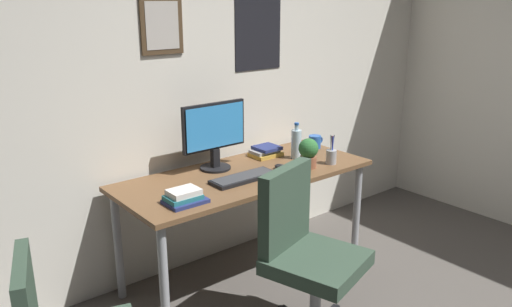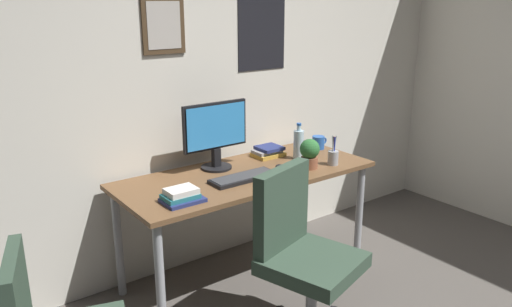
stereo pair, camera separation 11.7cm
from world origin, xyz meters
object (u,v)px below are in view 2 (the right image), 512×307
at_px(book_stack_left, 182,196).
at_px(office_chair, 300,248).
at_px(coffee_mug_near, 319,142).
at_px(potted_plant, 310,153).
at_px(monitor, 215,133).
at_px(keyboard, 243,178).
at_px(water_bottle, 298,144).
at_px(pen_cup, 333,157).
at_px(computer_mouse, 282,168).
at_px(book_stack_right, 268,152).

bearing_deg(book_stack_left, office_chair, -48.87).
xyz_separation_m(coffee_mug_near, potted_plant, (-0.36, -0.29, 0.06)).
bearing_deg(book_stack_left, monitor, 39.08).
height_order(keyboard, coffee_mug_near, coffee_mug_near).
bearing_deg(office_chair, keyboard, 85.42).
relative_size(water_bottle, book_stack_left, 1.16).
height_order(monitor, pen_cup, monitor).
bearing_deg(monitor, water_bottle, -16.23).
height_order(keyboard, computer_mouse, computer_mouse).
bearing_deg(monitor, pen_cup, -31.22).
distance_m(monitor, water_bottle, 0.60).
height_order(office_chair, book_stack_left, office_chair).
xyz_separation_m(office_chair, coffee_mug_near, (0.88, 0.80, 0.25)).
bearing_deg(potted_plant, book_stack_left, -179.15).
distance_m(keyboard, coffee_mug_near, 0.86).
xyz_separation_m(office_chair, keyboard, (0.05, 0.58, 0.22)).
xyz_separation_m(monitor, potted_plant, (0.49, -0.36, -0.13)).
xyz_separation_m(potted_plant, book_stack_right, (-0.05, 0.37, -0.07)).
height_order(computer_mouse, book_stack_right, book_stack_right).
bearing_deg(office_chair, coffee_mug_near, 42.24).
distance_m(monitor, coffee_mug_near, 0.87).
bearing_deg(potted_plant, pen_cup, -13.87).
height_order(office_chair, pen_cup, office_chair).
bearing_deg(computer_mouse, book_stack_right, 68.11).
relative_size(office_chair, book_stack_right, 4.55).
relative_size(computer_mouse, coffee_mug_near, 0.86).
bearing_deg(book_stack_left, keyboard, 10.79).
xyz_separation_m(keyboard, coffee_mug_near, (0.83, 0.21, 0.03)).
distance_m(office_chair, water_bottle, 0.97).
bearing_deg(coffee_mug_near, potted_plant, -141.00).
bearing_deg(coffee_mug_near, pen_cup, -118.90).
bearing_deg(coffee_mug_near, book_stack_right, 169.54).
relative_size(keyboard, potted_plant, 2.21).
bearing_deg(computer_mouse, pen_cup, -18.02).
relative_size(coffee_mug_near, book_stack_left, 0.59).
bearing_deg(water_bottle, coffee_mug_near, 18.71).
distance_m(coffee_mug_near, pen_cup, 0.38).
xyz_separation_m(office_chair, book_stack_right, (0.47, 0.87, 0.24)).
distance_m(pen_cup, book_stack_right, 0.47).
bearing_deg(water_bottle, keyboard, -167.87).
xyz_separation_m(keyboard, book_stack_right, (0.42, 0.29, 0.02)).
bearing_deg(book_stack_right, computer_mouse, -111.89).
height_order(water_bottle, book_stack_left, water_bottle).
xyz_separation_m(potted_plant, pen_cup, (0.17, -0.04, -0.05)).
distance_m(monitor, pen_cup, 0.80).
distance_m(office_chair, pen_cup, 0.87).
distance_m(coffee_mug_near, book_stack_right, 0.42).
distance_m(monitor, keyboard, 0.36).
bearing_deg(keyboard, book_stack_left, -169.21).
xyz_separation_m(computer_mouse, potted_plant, (0.17, -0.07, 0.09)).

